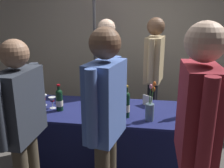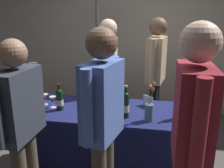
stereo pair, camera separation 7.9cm
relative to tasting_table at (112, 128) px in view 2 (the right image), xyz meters
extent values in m
plane|color=#514C47|center=(0.00, 0.00, -0.53)|extent=(12.00, 12.00, 0.00)
cube|color=#B2A893|center=(0.00, 2.00, 0.78)|extent=(6.63, 0.12, 2.62)
cube|color=#191E51|center=(0.00, 0.00, 0.21)|extent=(1.84, 0.78, 0.02)
cube|color=#141942|center=(0.00, -0.39, -0.17)|extent=(1.84, 0.01, 0.73)
cube|color=#141942|center=(0.00, 0.39, -0.17)|extent=(1.84, 0.01, 0.73)
cube|color=#141942|center=(-0.92, 0.00, -0.17)|extent=(0.01, 0.78, 0.73)
cube|color=#141942|center=(0.92, 0.00, -0.17)|extent=(0.01, 0.78, 0.73)
cylinder|color=#192333|center=(0.74, -0.08, 0.34)|extent=(0.07, 0.07, 0.23)
sphere|color=#192333|center=(0.74, -0.08, 0.45)|extent=(0.07, 0.07, 0.07)
cylinder|color=#192333|center=(0.74, -0.08, 0.49)|extent=(0.03, 0.03, 0.08)
cylinder|color=maroon|center=(0.74, -0.08, 0.54)|extent=(0.03, 0.03, 0.02)
cylinder|color=beige|center=(0.74, -0.08, 0.32)|extent=(0.08, 0.08, 0.07)
cylinder|color=black|center=(0.17, -0.17, 0.34)|extent=(0.07, 0.07, 0.24)
sphere|color=black|center=(0.17, -0.17, 0.46)|extent=(0.07, 0.07, 0.07)
cylinder|color=black|center=(0.17, -0.17, 0.50)|extent=(0.03, 0.03, 0.08)
cylinder|color=#B7932D|center=(0.17, -0.17, 0.55)|extent=(0.03, 0.03, 0.02)
cylinder|color=beige|center=(0.17, -0.17, 0.32)|extent=(0.07, 0.07, 0.08)
cylinder|color=black|center=(0.03, -0.03, 0.33)|extent=(0.08, 0.08, 0.22)
sphere|color=black|center=(0.03, -0.03, 0.45)|extent=(0.08, 0.08, 0.08)
cylinder|color=black|center=(0.03, -0.03, 0.48)|extent=(0.03, 0.03, 0.07)
cylinder|color=maroon|center=(0.03, -0.03, 0.52)|extent=(0.04, 0.04, 0.02)
cylinder|color=beige|center=(0.03, -0.03, 0.32)|extent=(0.08, 0.08, 0.07)
cylinder|color=#38230F|center=(-0.82, -0.22, 0.35)|extent=(0.07, 0.07, 0.25)
sphere|color=#38230F|center=(-0.82, -0.22, 0.47)|extent=(0.07, 0.07, 0.07)
cylinder|color=#38230F|center=(-0.82, -0.22, 0.51)|extent=(0.03, 0.03, 0.08)
cylinder|color=maroon|center=(-0.82, -0.22, 0.56)|extent=(0.03, 0.03, 0.02)
cylinder|color=beige|center=(-0.82, -0.22, 0.33)|extent=(0.07, 0.07, 0.08)
cylinder|color=black|center=(-0.57, -0.09, 0.32)|extent=(0.08, 0.08, 0.20)
sphere|color=black|center=(-0.57, -0.09, 0.43)|extent=(0.07, 0.07, 0.07)
cylinder|color=black|center=(-0.57, -0.09, 0.46)|extent=(0.03, 0.03, 0.08)
cylinder|color=maroon|center=(-0.57, -0.09, 0.51)|extent=(0.04, 0.04, 0.02)
cylinder|color=beige|center=(-0.57, -0.09, 0.31)|extent=(0.08, 0.08, 0.07)
cylinder|color=silver|center=(-0.67, -0.05, 0.22)|extent=(0.07, 0.07, 0.00)
cylinder|color=silver|center=(-0.67, -0.05, 0.26)|extent=(0.01, 0.01, 0.07)
cone|color=silver|center=(-0.67, -0.05, 0.33)|extent=(0.08, 0.08, 0.06)
cylinder|color=#590C19|center=(-0.67, -0.05, 0.31)|extent=(0.04, 0.04, 0.01)
cylinder|color=silver|center=(-0.80, 0.02, 0.22)|extent=(0.06, 0.06, 0.00)
cylinder|color=silver|center=(-0.80, 0.02, 0.25)|extent=(0.01, 0.01, 0.06)
cone|color=silver|center=(-0.80, 0.02, 0.32)|extent=(0.08, 0.08, 0.07)
cylinder|color=#590C19|center=(-0.80, 0.02, 0.30)|extent=(0.04, 0.04, 0.02)
cylinder|color=slate|center=(0.41, -0.21, 0.31)|extent=(0.09, 0.09, 0.18)
cylinder|color=#38722D|center=(0.42, -0.22, 0.46)|extent=(0.05, 0.03, 0.29)
ellipsoid|color=#E05B1E|center=(0.44, -0.20, 0.60)|extent=(0.03, 0.03, 0.05)
cylinder|color=#38722D|center=(0.42, -0.20, 0.43)|extent=(0.04, 0.02, 0.23)
ellipsoid|color=#E05B1E|center=(0.44, -0.19, 0.55)|extent=(0.03, 0.03, 0.05)
cylinder|color=#38722D|center=(0.40, -0.20, 0.44)|extent=(0.02, 0.04, 0.26)
ellipsoid|color=pink|center=(0.41, -0.19, 0.57)|extent=(0.03, 0.03, 0.05)
cube|color=silver|center=(0.39, 0.18, 0.28)|extent=(0.11, 0.10, 0.13)
cylinder|color=black|center=(-0.19, 0.80, -0.10)|extent=(0.12, 0.12, 0.85)
cylinder|color=black|center=(-0.17, 0.63, -0.10)|extent=(0.12, 0.12, 0.85)
cube|color=beige|center=(-0.18, 0.72, 0.63)|extent=(0.24, 0.43, 0.60)
sphere|color=beige|center=(-0.18, 0.72, 1.06)|extent=(0.23, 0.23, 0.23)
cylinder|color=beige|center=(-0.20, 0.97, 0.65)|extent=(0.08, 0.08, 0.56)
cylinder|color=beige|center=(-0.16, 0.46, 0.65)|extent=(0.08, 0.08, 0.56)
cylinder|color=black|center=(0.47, 0.95, -0.10)|extent=(0.12, 0.12, 0.86)
cylinder|color=black|center=(0.44, 0.79, -0.10)|extent=(0.12, 0.12, 0.86)
cube|color=tan|center=(0.46, 0.87, 0.64)|extent=(0.29, 0.47, 0.61)
sphere|color=brown|center=(0.46, 0.87, 1.08)|extent=(0.24, 0.24, 0.24)
cylinder|color=tan|center=(0.50, 1.13, 0.66)|extent=(0.08, 0.08, 0.56)
cylinder|color=tan|center=(0.41, 0.61, 0.66)|extent=(0.08, 0.08, 0.56)
cube|color=maroon|center=(0.69, -1.02, 0.65)|extent=(0.21, 0.42, 0.62)
sphere|color=beige|center=(0.69, -1.02, 1.10)|extent=(0.24, 0.24, 0.24)
cylinder|color=maroon|center=(0.69, -1.28, 0.68)|extent=(0.08, 0.08, 0.57)
cylinder|color=maroon|center=(0.69, -0.77, 0.68)|extent=(0.08, 0.08, 0.57)
cube|color=#2D333D|center=(-0.62, -0.81, 0.56)|extent=(0.23, 0.46, 0.57)
sphere|color=#8C664C|center=(-0.62, -0.81, 0.97)|extent=(0.22, 0.22, 0.22)
cylinder|color=#2D333D|center=(-0.61, -0.53, 0.58)|extent=(0.08, 0.08, 0.52)
cube|color=#4C6BB7|center=(0.07, -0.78, 0.62)|extent=(0.29, 0.43, 0.60)
sphere|color=brown|center=(0.07, -0.78, 1.05)|extent=(0.23, 0.23, 0.23)
cylinder|color=#4C6BB7|center=(0.01, -1.01, 0.64)|extent=(0.08, 0.08, 0.55)
cylinder|color=#4C6BB7|center=(0.12, -0.54, 0.64)|extent=(0.08, 0.08, 0.55)
cylinder|color=#47474C|center=(-0.43, 1.13, 0.57)|extent=(0.04, 0.04, 2.19)
camera|label=1|loc=(0.37, -2.49, 1.27)|focal=39.25mm
camera|label=2|loc=(0.45, -2.48, 1.27)|focal=39.25mm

